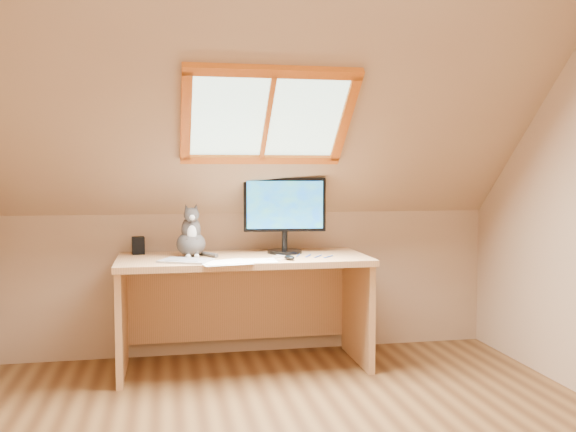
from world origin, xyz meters
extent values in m
cube|color=tan|center=(0.00, -1.75, 1.20)|extent=(3.50, 0.02, 2.40)
cube|color=tan|center=(0.00, 1.75, 0.50)|extent=(3.50, 0.02, 1.00)
cube|color=tan|center=(0.00, 0.97, 1.70)|extent=(3.50, 1.56, 1.41)
cube|color=#B2E0CC|center=(0.00, 1.05, 1.63)|extent=(0.90, 0.53, 0.48)
cube|color=orange|center=(0.00, 1.05, 1.63)|extent=(1.02, 0.64, 0.59)
cube|color=tan|center=(-0.11, 1.38, 0.72)|extent=(1.62, 0.71, 0.04)
cube|color=tan|center=(-0.89, 1.38, 0.35)|extent=(0.04, 0.64, 0.70)
cube|color=tan|center=(0.68, 1.38, 0.35)|extent=(0.04, 0.64, 0.70)
cube|color=tan|center=(-0.11, 1.70, 0.35)|extent=(1.52, 0.03, 0.49)
cylinder|color=black|center=(0.19, 1.49, 0.75)|extent=(0.23, 0.23, 0.02)
cylinder|color=black|center=(0.19, 1.49, 0.83)|extent=(0.04, 0.04, 0.13)
cube|color=black|center=(0.19, 1.49, 1.07)|extent=(0.56, 0.11, 0.36)
cube|color=#0530C6|center=(0.19, 1.46, 1.07)|extent=(0.51, 0.07, 0.32)
ellipsoid|color=#484340|center=(-0.44, 1.45, 0.82)|extent=(0.20, 0.24, 0.16)
ellipsoid|color=#484340|center=(-0.44, 1.44, 0.92)|extent=(0.13, 0.13, 0.18)
ellipsoid|color=silver|center=(-0.44, 1.38, 0.90)|extent=(0.06, 0.04, 0.10)
ellipsoid|color=#484340|center=(-0.44, 1.39, 1.02)|extent=(0.10, 0.09, 0.09)
sphere|color=silver|center=(-0.44, 1.35, 1.00)|extent=(0.04, 0.04, 0.04)
cone|color=#484340|center=(-0.47, 1.41, 1.06)|extent=(0.05, 0.05, 0.06)
cone|color=#484340|center=(-0.41, 1.41, 1.06)|extent=(0.05, 0.05, 0.06)
cube|color=black|center=(-0.79, 1.63, 0.80)|extent=(0.09, 0.09, 0.12)
cube|color=#B2B2B7|center=(-0.49, 1.20, 0.75)|extent=(0.37, 0.33, 0.01)
ellipsoid|color=black|center=(0.16, 1.15, 0.76)|extent=(0.08, 0.11, 0.03)
cube|color=white|center=(-0.15, 1.12, 0.74)|extent=(0.33, 0.27, 0.00)
cube|color=white|center=(-0.15, 1.12, 0.74)|extent=(0.32, 0.24, 0.00)
cube|color=white|center=(-0.15, 1.12, 0.74)|extent=(0.35, 0.30, 0.00)
camera|label=1|loc=(-0.62, -2.77, 1.30)|focal=40.00mm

